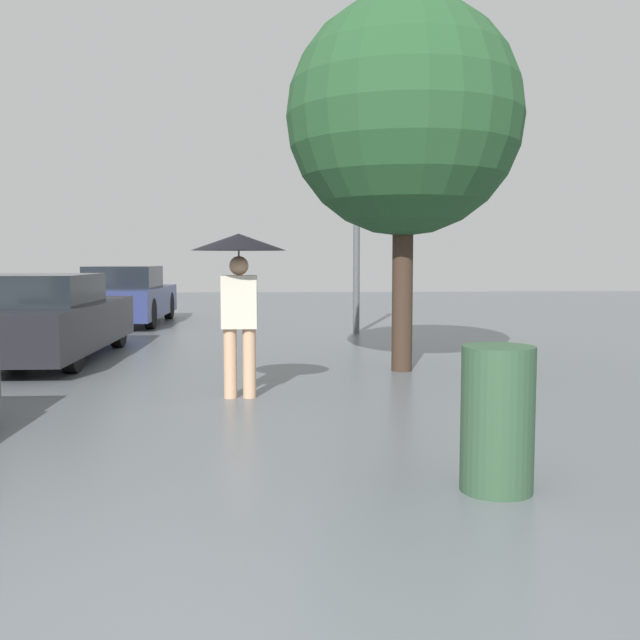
{
  "coord_description": "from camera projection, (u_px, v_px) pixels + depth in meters",
  "views": [
    {
      "loc": [
        0.31,
        -2.48,
        1.5
      ],
      "look_at": [
        0.78,
        5.16,
        0.84
      ],
      "focal_mm": 40.0,
      "sensor_mm": 36.0,
      "label": 1
    }
  ],
  "objects": [
    {
      "name": "parked_car_middle",
      "position": [
        39.0,
        319.0,
        10.64
      ],
      "size": [
        1.89,
        4.44,
        1.28
      ],
      "color": "black",
      "rests_on": "ground_plane"
    },
    {
      "name": "trash_bin",
      "position": [
        497.0,
        419.0,
        4.58
      ],
      "size": [
        0.47,
        0.47,
        0.94
      ],
      "color": "#2D4C33",
      "rests_on": "ground_plane"
    },
    {
      "name": "tree",
      "position": [
        404.0,
        118.0,
        9.3
      ],
      "size": [
        3.08,
        3.08,
        4.89
      ],
      "color": "#38281E",
      "rests_on": "ground_plane"
    },
    {
      "name": "street_lamp",
      "position": [
        357.0,
        217.0,
        14.2
      ],
      "size": [
        0.26,
        0.26,
        4.08
      ],
      "color": "#515456",
      "rests_on": "ground_plane"
    },
    {
      "name": "parked_car_farthest",
      "position": [
        126.0,
        297.0,
        16.51
      ],
      "size": [
        1.73,
        4.29,
        1.34
      ],
      "color": "navy",
      "rests_on": "ground_plane"
    },
    {
      "name": "pedestrian",
      "position": [
        239.0,
        267.0,
        7.58
      ],
      "size": [
        1.01,
        1.01,
        1.77
      ],
      "color": "tan",
      "rests_on": "ground_plane"
    }
  ]
}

